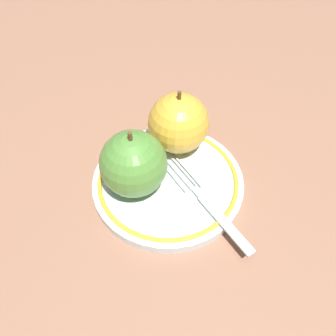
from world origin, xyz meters
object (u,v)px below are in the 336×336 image
object	(u,v)px
plate	(168,181)
apple_second_whole	(178,123)
apple_red_whole	(134,164)
fork	(208,204)

from	to	relation	value
plate	apple_second_whole	bearing A→B (deg)	84.92
plate	apple_red_whole	size ratio (longest dim) A/B	2.15
apple_second_whole	apple_red_whole	bearing A→B (deg)	-120.28
apple_second_whole	fork	bearing A→B (deg)	-63.33
apple_red_whole	fork	world-z (taller)	apple_red_whole
fork	apple_second_whole	bearing A→B (deg)	-13.54
apple_red_whole	fork	xyz separation A→B (m)	(0.10, -0.02, -0.04)
fork	plate	bearing A→B (deg)	16.03
apple_red_whole	apple_second_whole	xyz separation A→B (m)	(0.05, 0.08, 0.00)
plate	apple_second_whole	distance (m)	0.08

